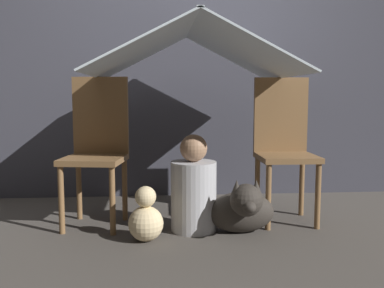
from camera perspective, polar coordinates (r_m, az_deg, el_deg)
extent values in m
plane|color=#47423D|center=(2.83, 0.10, -10.99)|extent=(8.80, 8.80, 0.00)
cube|color=#3D3D47|center=(3.64, -1.09, 12.78)|extent=(7.00, 0.05, 2.50)
cylinder|color=brown|center=(2.76, -17.03, -7.17)|extent=(0.04, 0.04, 0.42)
cylinder|color=brown|center=(2.66, -10.56, -7.50)|extent=(0.04, 0.04, 0.42)
cylinder|color=brown|center=(3.05, -14.83, -5.81)|extent=(0.04, 0.04, 0.42)
cylinder|color=brown|center=(2.96, -8.96, -6.04)|extent=(0.04, 0.04, 0.42)
cube|color=brown|center=(2.81, -12.96, -2.05)|extent=(0.43, 0.43, 0.04)
cube|color=brown|center=(2.95, -12.10, 3.75)|extent=(0.38, 0.09, 0.52)
cylinder|color=brown|center=(2.76, 10.14, -7.00)|extent=(0.04, 0.04, 0.42)
cylinder|color=brown|center=(2.85, 16.43, -6.72)|extent=(0.04, 0.04, 0.42)
cylinder|color=brown|center=(3.06, 8.69, -5.63)|extent=(0.04, 0.04, 0.42)
cylinder|color=brown|center=(3.15, 14.41, -5.43)|extent=(0.04, 0.04, 0.42)
cube|color=brown|center=(2.91, 12.53, -1.76)|extent=(0.38, 0.38, 0.04)
cube|color=brown|center=(3.05, 11.74, 3.84)|extent=(0.38, 0.03, 0.52)
cube|color=silver|center=(2.77, -6.69, 12.34)|extent=(0.64, 1.12, 0.33)
cube|color=silver|center=(2.82, 6.58, 12.24)|extent=(0.64, 1.12, 0.33)
cube|color=silver|center=(2.80, 0.00, 15.63)|extent=(0.04, 1.12, 0.01)
cylinder|color=#B2B2B7|center=(2.71, 0.30, -6.97)|extent=(0.29, 0.29, 0.44)
sphere|color=#9E7556|center=(2.65, 0.30, -0.55)|extent=(0.17, 0.17, 0.17)
ellipsoid|color=#332D28|center=(2.71, 6.54, -9.02)|extent=(0.41, 0.21, 0.25)
sphere|color=#332D28|center=(2.53, 7.25, -7.43)|extent=(0.19, 0.19, 0.19)
ellipsoid|color=#332D28|center=(2.46, 7.66, -8.35)|extent=(0.08, 0.10, 0.07)
cone|color=#332D28|center=(2.51, 5.97, -5.76)|extent=(0.07, 0.07, 0.09)
cone|color=#332D28|center=(2.53, 8.56, -5.69)|extent=(0.07, 0.07, 0.09)
sphere|color=beige|center=(2.56, -6.17, -10.50)|extent=(0.21, 0.21, 0.21)
sphere|color=beige|center=(2.52, -6.22, -7.01)|extent=(0.12, 0.12, 0.12)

